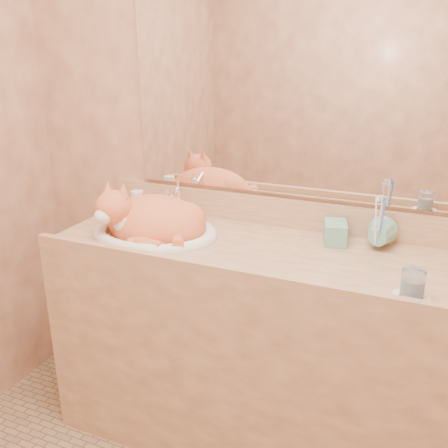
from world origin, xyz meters
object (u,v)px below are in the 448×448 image
at_px(water_glass, 413,283).
at_px(toothbrush_cup, 377,239).
at_px(soap_dispenser, 337,225).
at_px(sink_basin, 154,215).
at_px(cat, 150,218).
at_px(vanity_counter, 260,348).

bearing_deg(water_glass, toothbrush_cup, 113.72).
bearing_deg(soap_dispenser, water_glass, -61.33).
xyz_separation_m(sink_basin, water_glass, (0.97, -0.17, -0.03)).
height_order(cat, water_glass, cat).
bearing_deg(cat, soap_dispenser, 11.29).
distance_m(sink_basin, soap_dispenser, 0.70).
bearing_deg(cat, toothbrush_cup, 10.82).
distance_m(vanity_counter, soap_dispenser, 0.58).
bearing_deg(toothbrush_cup, water_glass, -66.28).
height_order(vanity_counter, sink_basin, sink_basin).
xyz_separation_m(vanity_counter, sink_basin, (-0.44, -0.02, 0.50)).
xyz_separation_m(vanity_counter, soap_dispenser, (0.24, 0.11, 0.52)).
height_order(vanity_counter, toothbrush_cup, toothbrush_cup).
distance_m(cat, toothbrush_cup, 0.86).
bearing_deg(vanity_counter, toothbrush_cup, 18.22).
distance_m(vanity_counter, cat, 0.67).
height_order(vanity_counter, soap_dispenser, soap_dispenser).
bearing_deg(toothbrush_cup, sink_basin, -170.00).
relative_size(vanity_counter, water_glass, 19.94).
height_order(toothbrush_cup, water_glass, toothbrush_cup).
bearing_deg(sink_basin, soap_dispenser, 1.51).
height_order(sink_basin, soap_dispenser, soap_dispenser).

